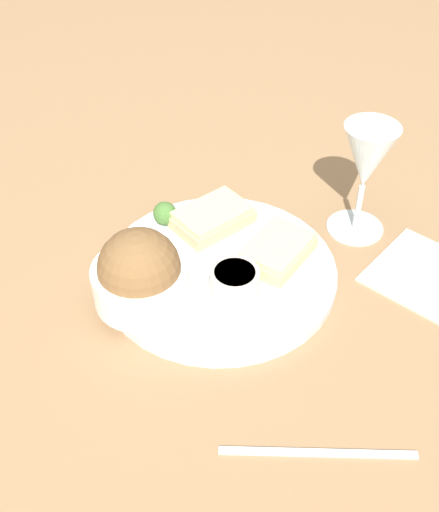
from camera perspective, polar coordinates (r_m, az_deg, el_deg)
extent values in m
plane|color=#93704C|center=(0.81, 0.00, -1.78)|extent=(4.00, 4.00, 0.00)
cylinder|color=silver|center=(0.81, 0.00, -1.42)|extent=(0.29, 0.29, 0.01)
cylinder|color=white|center=(0.75, -7.00, -2.43)|extent=(0.11, 0.11, 0.05)
sphere|color=brown|center=(0.74, -7.15, -1.12)|extent=(0.10, 0.10, 0.10)
cylinder|color=beige|center=(0.76, 1.34, -2.42)|extent=(0.06, 0.06, 0.04)
cylinder|color=tan|center=(0.75, 1.36, -1.72)|extent=(0.05, 0.05, 0.01)
cube|color=#D1B27F|center=(0.86, -0.63, 3.26)|extent=(0.11, 0.09, 0.02)
cube|color=beige|center=(0.85, -0.64, 3.94)|extent=(0.11, 0.08, 0.01)
cube|color=#D1B27F|center=(0.81, 5.17, 0.30)|extent=(0.10, 0.07, 0.02)
cube|color=beige|center=(0.80, 5.23, 0.99)|extent=(0.09, 0.06, 0.01)
cylinder|color=silver|center=(0.90, 11.94, 2.55)|extent=(0.08, 0.08, 0.01)
cylinder|color=silver|center=(0.88, 12.26, 4.34)|extent=(0.01, 0.01, 0.07)
cone|color=silver|center=(0.83, 13.02, 8.52)|extent=(0.07, 0.07, 0.09)
sphere|color=#477533|center=(0.86, -4.88, 3.80)|extent=(0.03, 0.03, 0.03)
cube|color=beige|center=(0.85, 18.26, -1.75)|extent=(0.14, 0.15, 0.01)
cube|color=silver|center=(0.66, 8.76, -16.84)|extent=(0.12, 0.16, 0.01)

